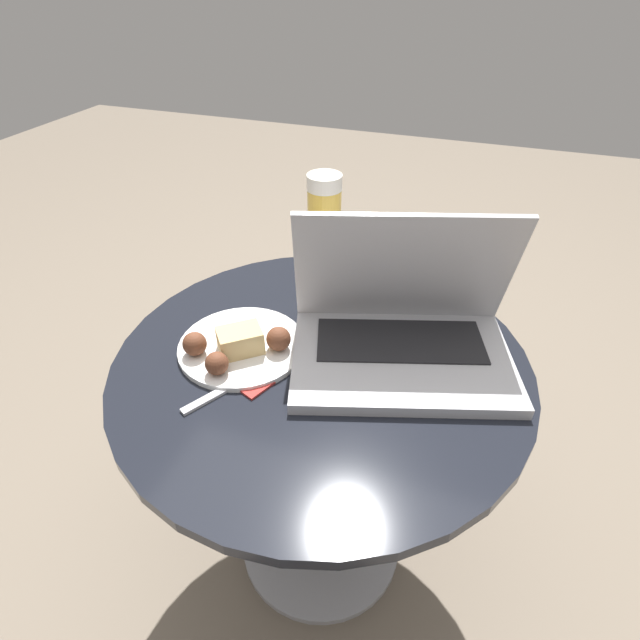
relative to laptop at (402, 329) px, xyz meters
The scene contains 7 objects.
ground_plane 0.60m from the laptop, 154.86° to the right, with size 6.00×6.00×0.00m, color #726656.
table 0.22m from the laptop, 154.86° to the right, with size 0.64×0.64×0.54m.
napkin 0.25m from the laptop, 159.04° to the right, with size 0.19×0.17×0.00m.
laptop is the anchor object (origin of this frame).
beer_glass 0.23m from the laptop, 140.42° to the left, with size 0.06×0.06×0.21m.
snack_plate 0.25m from the laptop, 160.97° to the right, with size 0.20×0.20×0.05m.
fork 0.24m from the laptop, 147.40° to the right, with size 0.11×0.18×0.00m.
Camera 1 is at (0.19, -0.55, 1.05)m, focal length 28.00 mm.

